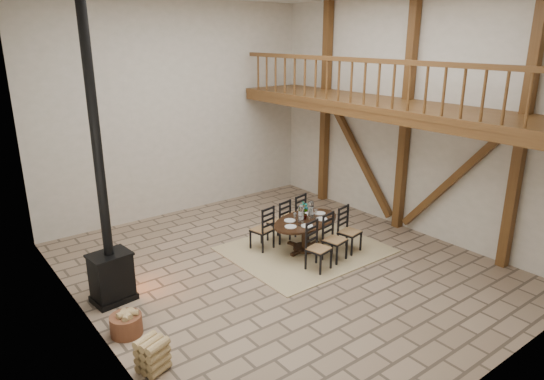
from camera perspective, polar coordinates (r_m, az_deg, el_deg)
ground at (r=9.34m, az=1.29°, el=-9.05°), size 8.00×8.00×0.00m
room_shell at (r=9.20m, az=7.29°, el=10.17°), size 7.02×8.02×5.01m
rug at (r=10.03m, az=3.92°, el=-7.02°), size 3.00×2.50×0.02m
dining_table at (r=9.89m, az=3.96°, el=-5.16°), size 1.78×2.05×1.04m
wood_stove at (r=8.20m, az=-18.80°, el=-5.36°), size 0.70×0.57×5.00m
log_basket at (r=7.68m, az=-16.78°, el=-14.86°), size 0.47×0.47×0.39m
log_stack at (r=6.85m, az=-13.89°, el=-18.33°), size 0.44×0.45×0.47m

